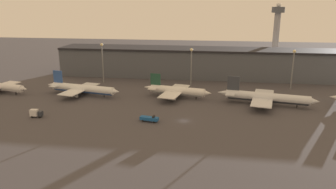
{
  "coord_description": "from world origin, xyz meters",
  "views": [
    {
      "loc": [
        11.72,
        -131.4,
        49.4
      ],
      "look_at": [
        -9.56,
        19.05,
        6.0
      ],
      "focal_mm": 35.0,
      "sensor_mm": 36.0,
      "label": 1
    }
  ],
  "objects_px": {
    "airplane_1": "(82,89)",
    "airplane_3": "(266,98)",
    "service_vehicle_3": "(149,119)",
    "control_tower": "(276,32)",
    "airplane_2": "(177,91)",
    "service_vehicle_4": "(36,113)"
  },
  "relations": [
    {
      "from": "service_vehicle_4",
      "to": "service_vehicle_3",
      "type": "bearing_deg",
      "value": -0.82
    },
    {
      "from": "airplane_1",
      "to": "service_vehicle_4",
      "type": "distance_m",
      "value": 37.4
    },
    {
      "from": "airplane_2",
      "to": "control_tower",
      "type": "bearing_deg",
      "value": 63.64
    },
    {
      "from": "airplane_1",
      "to": "control_tower",
      "type": "xyz_separation_m",
      "value": [
        114.53,
        85.47,
        24.26
      ]
    },
    {
      "from": "control_tower",
      "to": "airplane_1",
      "type": "bearing_deg",
      "value": -143.27
    },
    {
      "from": "airplane_1",
      "to": "airplane_2",
      "type": "bearing_deg",
      "value": 14.1
    },
    {
      "from": "airplane_2",
      "to": "airplane_3",
      "type": "relative_size",
      "value": 0.78
    },
    {
      "from": "service_vehicle_4",
      "to": "control_tower",
      "type": "height_order",
      "value": "control_tower"
    },
    {
      "from": "airplane_3",
      "to": "service_vehicle_4",
      "type": "xyz_separation_m",
      "value": [
        -103.02,
        -32.72,
        -1.85
      ]
    },
    {
      "from": "airplane_2",
      "to": "control_tower",
      "type": "distance_m",
      "value": 106.77
    },
    {
      "from": "airplane_2",
      "to": "service_vehicle_3",
      "type": "height_order",
      "value": "airplane_2"
    },
    {
      "from": "airplane_3",
      "to": "airplane_1",
      "type": "bearing_deg",
      "value": -171.45
    },
    {
      "from": "service_vehicle_3",
      "to": "control_tower",
      "type": "height_order",
      "value": "control_tower"
    },
    {
      "from": "airplane_1",
      "to": "control_tower",
      "type": "relative_size",
      "value": 0.93
    },
    {
      "from": "airplane_1",
      "to": "airplane_3",
      "type": "xyz_separation_m",
      "value": [
        96.61,
        -4.09,
        0.19
      ]
    },
    {
      "from": "airplane_2",
      "to": "service_vehicle_4",
      "type": "bearing_deg",
      "value": -134.62
    },
    {
      "from": "airplane_2",
      "to": "service_vehicle_3",
      "type": "bearing_deg",
      "value": -89.87
    },
    {
      "from": "service_vehicle_4",
      "to": "control_tower",
      "type": "xyz_separation_m",
      "value": [
        120.94,
        122.29,
        25.93
      ]
    },
    {
      "from": "airplane_1",
      "to": "airplane_3",
      "type": "bearing_deg",
      "value": 8.55
    },
    {
      "from": "airplane_1",
      "to": "service_vehicle_3",
      "type": "xyz_separation_m",
      "value": [
        44.18,
        -35.16,
        -2.24
      ]
    },
    {
      "from": "service_vehicle_4",
      "to": "control_tower",
      "type": "bearing_deg",
      "value": 42.63
    },
    {
      "from": "airplane_2",
      "to": "service_vehicle_3",
      "type": "xyz_separation_m",
      "value": [
        -7.28,
        -37.97,
        -2.24
      ]
    }
  ]
}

